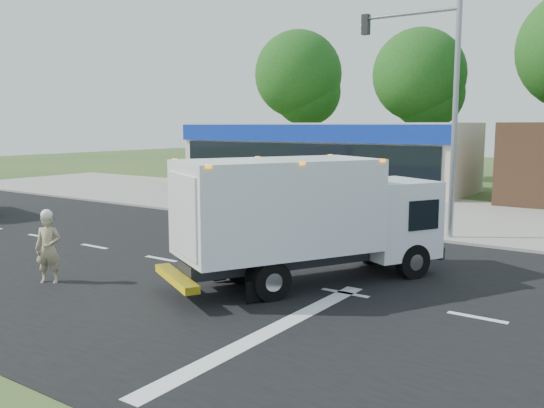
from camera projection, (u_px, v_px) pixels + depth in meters
name	position (u px, v px, depth m)	size (l,w,h in m)	color
ground	(243.00, 275.00, 15.03)	(120.00, 120.00, 0.00)	#385123
road_asphalt	(243.00, 274.00, 15.03)	(60.00, 14.00, 0.02)	black
sidewalk	(376.00, 227.00, 21.69)	(60.00, 2.40, 0.12)	gray
parking_apron	(429.00, 210.00, 26.41)	(60.00, 9.00, 0.02)	gray
lane_markings	(253.00, 295.00, 13.16)	(55.20, 7.00, 0.01)	silver
ems_box_truck	(306.00, 212.00, 14.01)	(5.22, 7.15, 3.09)	black
emergency_worker	(48.00, 247.00, 14.13)	(0.76, 0.70, 1.84)	tan
retail_strip_mall	(323.00, 155.00, 36.05)	(18.00, 6.20, 4.00)	beige
traffic_signal_pole	(437.00, 93.00, 19.20)	(3.51, 0.25, 8.00)	gray
background_trees	(496.00, 71.00, 37.40)	(36.77, 7.39, 12.10)	#332114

